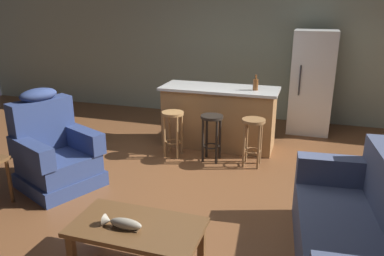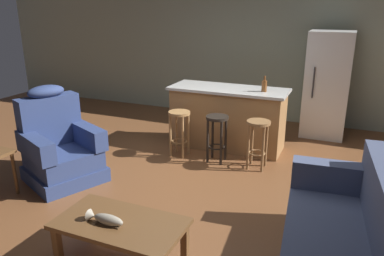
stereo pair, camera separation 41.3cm
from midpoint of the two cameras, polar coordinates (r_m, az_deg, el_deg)
ground_plane at (r=4.86m, az=2.74°, el=-8.09°), size 12.00×12.00×0.00m
back_wall at (r=7.42m, az=11.59°, el=11.30°), size 12.00×0.05×2.60m
coffee_table at (r=3.30m, az=-7.24°, el=-14.88°), size 1.10×0.60×0.42m
fish_figurine at (r=3.24m, az=-9.47°, el=-13.63°), size 0.34×0.10×0.10m
couch at (r=3.39m, az=25.89°, el=-16.27°), size 1.01×1.97×0.94m
recliner_near_lamp at (r=4.99m, az=-17.33°, el=-2.96°), size 1.11×1.11×1.20m
kitchen_island at (r=5.89m, az=7.44°, el=1.56°), size 1.80×0.70×0.95m
bar_stool_left at (r=5.49m, az=0.20°, el=0.41°), size 0.32×0.32×0.68m
bar_stool_middle at (r=5.30m, az=6.06°, el=-0.37°), size 0.32×0.32×0.68m
bar_stool_right at (r=5.17m, az=12.28°, el=-1.19°), size 0.32×0.32×0.68m
refrigerator at (r=6.76m, az=21.57°, el=6.13°), size 0.70×0.69×1.76m
bottle_tall_green at (r=5.60m, az=13.05°, el=6.28°), size 0.08×0.08×0.23m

